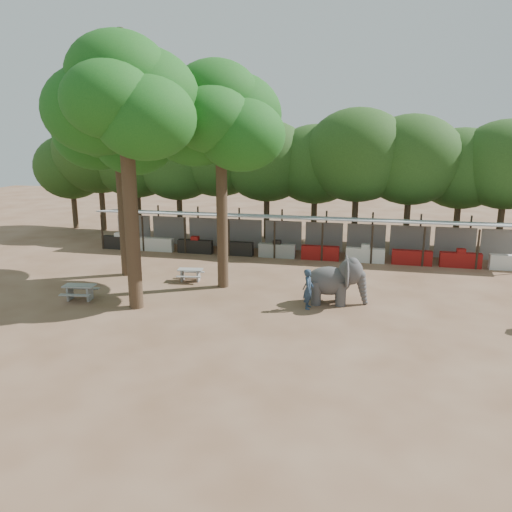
% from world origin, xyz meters
% --- Properties ---
extents(ground, '(100.00, 100.00, 0.00)m').
position_xyz_m(ground, '(0.00, 0.00, 0.00)').
color(ground, brown).
rests_on(ground, ground).
extents(vendor_stalls, '(28.00, 2.99, 2.80)m').
position_xyz_m(vendor_stalls, '(-0.00, 13.84, 1.18)').
color(vendor_stalls, '#9FA0A6').
rests_on(vendor_stalls, ground).
extents(yard_tree_left, '(7.10, 6.90, 11.02)m').
position_xyz_m(yard_tree_left, '(-9.13, 7.19, 8.20)').
color(yard_tree_left, '#332316').
rests_on(yard_tree_left, ground).
extents(yard_tree_center, '(7.10, 6.90, 12.04)m').
position_xyz_m(yard_tree_center, '(-6.13, 2.19, 9.21)').
color(yard_tree_center, '#332316').
rests_on(yard_tree_center, ground).
extents(yard_tree_back, '(7.10, 6.90, 11.36)m').
position_xyz_m(yard_tree_back, '(-3.13, 6.19, 8.54)').
color(yard_tree_back, '#332316').
rests_on(yard_tree_back, ground).
extents(backdrop_trees, '(46.46, 5.95, 8.33)m').
position_xyz_m(backdrop_trees, '(0.00, 19.00, 5.51)').
color(backdrop_trees, '#332316').
rests_on(backdrop_trees, ground).
extents(elephant, '(2.98, 2.26, 2.25)m').
position_xyz_m(elephant, '(2.96, 4.62, 1.13)').
color(elephant, '#3C3A3A').
rests_on(elephant, ground).
extents(handler, '(0.46, 0.68, 1.86)m').
position_xyz_m(handler, '(1.77, 3.63, 0.93)').
color(handler, '#26384C').
rests_on(handler, ground).
extents(picnic_table_near, '(1.66, 1.54, 0.75)m').
position_xyz_m(picnic_table_near, '(-9.13, 2.36, 0.49)').
color(picnic_table_near, gray).
rests_on(picnic_table_near, ground).
extents(picnic_table_far, '(1.48, 1.37, 0.67)m').
position_xyz_m(picnic_table_far, '(-5.04, 6.59, 0.44)').
color(picnic_table_far, gray).
rests_on(picnic_table_far, ground).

